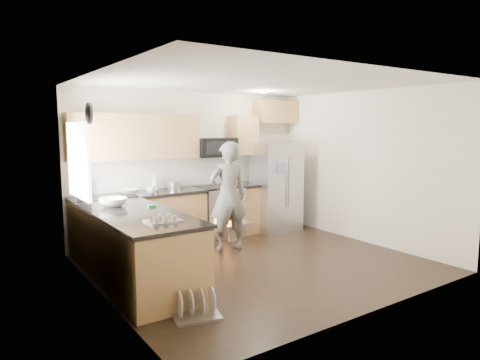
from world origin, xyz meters
TOP-DOWN VIEW (x-y plane):
  - ground at (0.00, 0.00)m, footprint 4.50×4.50m
  - room_shell at (-0.04, 0.02)m, footprint 4.54×4.04m
  - back_cabinet_run at (-0.59, 1.75)m, footprint 4.45×0.64m
  - peninsula at (-1.75, 0.25)m, footprint 0.96×2.36m
  - stove_range at (0.35, 1.69)m, footprint 0.76×0.97m
  - refrigerator at (1.50, 1.45)m, footprint 0.87×0.70m
  - person at (0.03, 0.87)m, footprint 0.71×0.53m
  - dish_rack at (-1.60, -1.03)m, footprint 0.57×0.50m

SIDE VIEW (x-z plane):
  - ground at x=0.00m, z-range 0.00..0.00m
  - dish_rack at x=-1.60m, z-range -0.07..0.23m
  - peninsula at x=-1.75m, z-range -0.06..0.98m
  - stove_range at x=0.35m, z-range -0.22..1.57m
  - refrigerator at x=1.50m, z-range 0.00..1.69m
  - person at x=0.03m, z-range 0.00..1.76m
  - back_cabinet_run at x=-0.59m, z-range -0.29..2.21m
  - room_shell at x=-0.04m, z-range 0.36..2.98m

